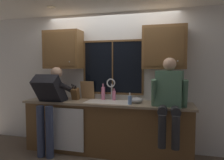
% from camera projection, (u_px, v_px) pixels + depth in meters
% --- Properties ---
extents(back_wall, '(5.31, 0.12, 2.55)m').
position_uv_depth(back_wall, '(111.00, 80.00, 3.97)').
color(back_wall, silver).
rests_on(back_wall, floor).
extents(ceiling_downlight_left, '(0.14, 0.14, 0.01)m').
position_uv_depth(ceiling_downlight_left, '(51.00, 7.00, 3.48)').
color(ceiling_downlight_left, '#FFEAB2').
extents(window_glass, '(1.10, 0.02, 0.95)m').
position_uv_depth(window_glass, '(113.00, 67.00, 3.88)').
color(window_glass, black).
extents(window_frame_top, '(1.17, 0.02, 0.04)m').
position_uv_depth(window_frame_top, '(113.00, 41.00, 3.84)').
color(window_frame_top, brown).
extents(window_frame_bottom, '(1.17, 0.02, 0.04)m').
position_uv_depth(window_frame_bottom, '(113.00, 93.00, 3.90)').
color(window_frame_bottom, brown).
extents(window_frame_left, '(0.03, 0.02, 0.95)m').
position_uv_depth(window_frame_left, '(84.00, 67.00, 4.02)').
color(window_frame_left, brown).
extents(window_frame_right, '(0.03, 0.02, 0.95)m').
position_uv_depth(window_frame_right, '(143.00, 67.00, 3.73)').
color(window_frame_right, brown).
extents(window_mullion_center, '(0.02, 0.02, 0.95)m').
position_uv_depth(window_mullion_center, '(112.00, 67.00, 3.87)').
color(window_mullion_center, brown).
extents(lower_cabinet_run, '(2.91, 0.58, 0.88)m').
position_uv_depth(lower_cabinet_run, '(106.00, 128.00, 3.69)').
color(lower_cabinet_run, brown).
rests_on(lower_cabinet_run, floor).
extents(countertop, '(2.97, 0.62, 0.04)m').
position_uv_depth(countertop, '(106.00, 103.00, 3.64)').
color(countertop, gray).
rests_on(countertop, lower_cabinet_run).
extents(dishwasher_front, '(0.60, 0.02, 0.74)m').
position_uv_depth(dishwasher_front, '(67.00, 130.00, 3.54)').
color(dishwasher_front, white).
extents(upper_cabinet_left, '(0.72, 0.36, 0.72)m').
position_uv_depth(upper_cabinet_left, '(63.00, 50.00, 3.94)').
color(upper_cabinet_left, brown).
extents(upper_cabinet_right, '(0.72, 0.36, 0.72)m').
position_uv_depth(upper_cabinet_right, '(164.00, 48.00, 3.46)').
color(upper_cabinet_right, brown).
extents(sink, '(0.80, 0.46, 0.21)m').
position_uv_depth(sink, '(108.00, 107.00, 3.65)').
color(sink, white).
rests_on(sink, lower_cabinet_run).
extents(faucet, '(0.18, 0.09, 0.40)m').
position_uv_depth(faucet, '(112.00, 86.00, 3.79)').
color(faucet, silver).
rests_on(faucet, countertop).
extents(person_standing, '(0.53, 0.70, 1.53)m').
position_uv_depth(person_standing, '(50.00, 100.00, 3.60)').
color(person_standing, '#384260').
rests_on(person_standing, floor).
extents(person_sitting_on_counter, '(0.54, 0.63, 1.26)m').
position_uv_depth(person_sitting_on_counter, '(169.00, 96.00, 3.10)').
color(person_sitting_on_counter, '#262628').
rests_on(person_sitting_on_counter, countertop).
extents(knife_block, '(0.12, 0.18, 0.32)m').
position_uv_depth(knife_block, '(75.00, 94.00, 3.84)').
color(knife_block, brown).
rests_on(knife_block, countertop).
extents(cutting_board, '(0.27, 0.09, 0.34)m').
position_uv_depth(cutting_board, '(88.00, 90.00, 3.96)').
color(cutting_board, '#997047').
rests_on(cutting_board, countertop).
extents(mixing_bowl, '(0.21, 0.21, 0.10)m').
position_uv_depth(mixing_bowl, '(136.00, 100.00, 3.52)').
color(mixing_bowl, '#B7B7BC').
rests_on(mixing_bowl, countertop).
extents(soap_dispenser, '(0.06, 0.07, 0.20)m').
position_uv_depth(soap_dispenser, '(130.00, 100.00, 3.38)').
color(soap_dispenser, '#668CCC').
rests_on(soap_dispenser, countertop).
extents(bottle_green_glass, '(0.07, 0.07, 0.31)m').
position_uv_depth(bottle_green_glass, '(103.00, 93.00, 3.85)').
color(bottle_green_glass, pink).
rests_on(bottle_green_glass, countertop).
extents(bottle_tall_clear, '(0.06, 0.06, 0.23)m').
position_uv_depth(bottle_tall_clear, '(114.00, 95.00, 3.79)').
color(bottle_tall_clear, pink).
rests_on(bottle_tall_clear, countertop).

